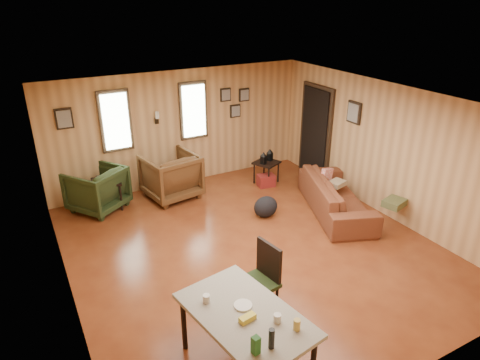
% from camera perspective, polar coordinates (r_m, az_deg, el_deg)
% --- Properties ---
extents(room, '(5.54, 6.04, 2.44)m').
position_cam_1_polar(room, '(6.75, 1.77, 1.10)').
color(room, brown).
rests_on(room, ground).
extents(sofa, '(1.40, 2.29, 0.86)m').
position_cam_1_polar(sofa, '(8.12, 12.76, -1.38)').
color(sofa, brown).
rests_on(sofa, ground).
extents(recliner_brown, '(1.10, 1.05, 1.00)m').
position_cam_1_polar(recliner_brown, '(8.58, -9.22, 0.84)').
color(recliner_brown, '#503118').
rests_on(recliner_brown, ground).
extents(recliner_green, '(1.21, 1.19, 0.92)m').
position_cam_1_polar(recliner_green, '(8.43, -18.56, -0.90)').
color(recliner_green, '#233116').
rests_on(recliner_green, ground).
extents(end_table, '(0.62, 0.58, 0.69)m').
position_cam_1_polar(end_table, '(8.46, -17.30, -1.19)').
color(end_table, black).
rests_on(end_table, ground).
extents(side_table, '(0.61, 0.61, 0.74)m').
position_cam_1_polar(side_table, '(9.11, 3.56, 2.56)').
color(side_table, black).
rests_on(side_table, ground).
extents(cooler, '(0.39, 0.30, 0.25)m').
position_cam_1_polar(cooler, '(9.10, 3.49, -0.06)').
color(cooler, maroon).
rests_on(cooler, ground).
extents(backpack, '(0.49, 0.38, 0.40)m').
position_cam_1_polar(backpack, '(7.86, 3.44, -3.58)').
color(backpack, black).
rests_on(backpack, ground).
extents(sofa_pillows, '(0.78, 1.63, 0.33)m').
position_cam_1_polar(sofa_pillows, '(8.08, 15.86, -1.36)').
color(sofa_pillows, '#4C522D').
rests_on(sofa_pillows, sofa).
extents(dining_table, '(1.12, 1.61, 0.97)m').
position_cam_1_polar(dining_table, '(4.69, 0.78, -18.03)').
color(dining_table, gray).
rests_on(dining_table, ground).
extents(dining_chair, '(0.52, 0.52, 0.99)m').
position_cam_1_polar(dining_chair, '(5.48, 2.89, -12.72)').
color(dining_chair, '#233116').
rests_on(dining_chair, ground).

